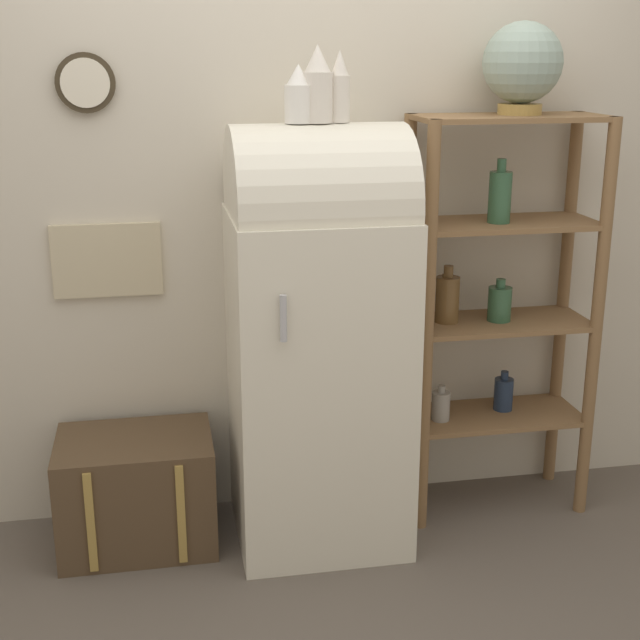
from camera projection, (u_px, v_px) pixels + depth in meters
ground_plane at (330, 564)px, 3.33m from camera, size 12.00×12.00×0.00m
wall_back at (302, 181)px, 3.47m from camera, size 7.00×0.09×2.70m
refrigerator at (318, 331)px, 3.32m from camera, size 0.64×0.63×1.60m
suitcase_trunk at (137, 491)px, 3.42m from camera, size 0.58×0.43×0.43m
shelf_unit at (496, 296)px, 3.53m from camera, size 0.74×0.35×1.61m
globe at (522, 64)px, 3.30m from camera, size 0.30×0.30×0.34m
vase_left at (298, 96)px, 3.05m from camera, size 0.10×0.10×0.20m
vase_center at (319, 87)px, 3.06m from camera, size 0.11×0.11×0.26m
vase_right at (340, 89)px, 3.08m from camera, size 0.07×0.07×0.24m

